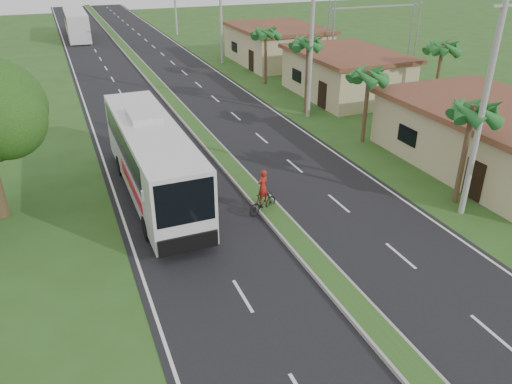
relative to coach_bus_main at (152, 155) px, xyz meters
name	(u,v)px	position (x,y,z in m)	size (l,w,h in m)	color
ground	(326,275)	(4.76, -9.35, -2.24)	(180.00, 180.00, 0.00)	#2E4D1C
road_asphalt	(190,122)	(4.76, 10.65, -2.23)	(14.00, 160.00, 0.02)	black
median_strip	(190,121)	(4.76, 10.65, -2.14)	(1.20, 160.00, 0.18)	gray
lane_edge_left	(95,134)	(-1.94, 10.65, -2.24)	(0.12, 160.00, 0.01)	silver
lane_edge_right	(275,112)	(11.46, 10.65, -2.24)	(0.12, 160.00, 0.01)	silver
shop_near	(492,136)	(18.76, -3.35, -0.47)	(8.60, 12.60, 3.52)	tan
shop_mid	(345,73)	(18.76, 12.65, -0.39)	(7.60, 10.60, 3.67)	tan
shop_far	(277,44)	(18.76, 26.65, -0.31)	(8.60, 11.60, 3.82)	tan
palm_verge_a	(473,110)	(13.76, -6.35, 2.50)	(2.40, 2.40, 5.45)	#473321
palm_verge_b	(369,75)	(14.16, 2.65, 2.11)	(2.40, 2.40, 5.05)	#473321
palm_verge_c	(308,44)	(13.56, 9.65, 2.88)	(2.40, 2.40, 5.85)	#473321
palm_verge_d	(266,33)	(14.06, 18.65, 2.31)	(2.40, 2.40, 5.25)	#473321
palm_behind_shop	(443,47)	(22.26, 5.65, 2.69)	(2.40, 2.40, 5.65)	#473321
utility_pole_a	(485,97)	(13.26, -7.35, 3.43)	(1.60, 0.28, 11.00)	gray
utility_pole_b	(312,29)	(13.23, 8.65, 4.01)	(3.20, 0.28, 12.00)	gray
utility_pole_c	(221,7)	(13.26, 28.65, 3.43)	(1.60, 0.28, 11.00)	gray
coach_bus_main	(152,155)	(0.00, 0.00, 0.00)	(2.78, 12.65, 4.08)	silver
coach_bus_far	(76,23)	(0.10, 50.66, -0.24)	(2.84, 12.17, 3.53)	silver
motorcyclist	(263,198)	(4.39, -3.79, -1.44)	(1.81, 1.14, 2.24)	black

